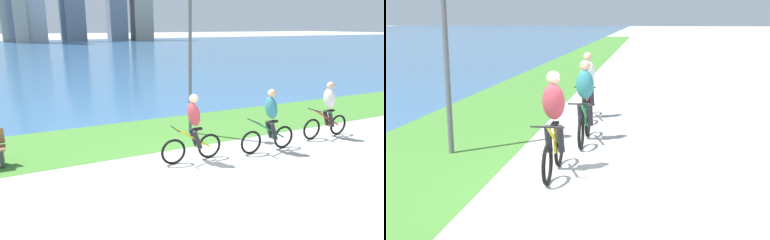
# 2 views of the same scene
# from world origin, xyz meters

# --- Properties ---
(ground_plane) EXTENTS (300.00, 300.00, 0.00)m
(ground_plane) POSITION_xyz_m (0.00, 0.00, 0.00)
(ground_plane) COLOR #B2AFA8
(grass_strip_bayside) EXTENTS (120.00, 3.29, 0.01)m
(grass_strip_bayside) POSITION_xyz_m (0.00, 3.57, 0.00)
(grass_strip_bayside) COLOR #478433
(grass_strip_bayside) RESTS_ON ground
(cyclist_lead) EXTENTS (1.61, 0.52, 1.68)m
(cyclist_lead) POSITION_xyz_m (0.36, 1.00, 0.84)
(cyclist_lead) COLOR black
(cyclist_lead) RESTS_ON ground
(cyclist_trailing) EXTENTS (1.69, 0.52, 1.67)m
(cyclist_trailing) POSITION_xyz_m (2.49, 0.77, 0.83)
(cyclist_trailing) COLOR black
(cyclist_trailing) RESTS_ON ground
(cyclist_distant_rear) EXTENTS (1.69, 0.52, 1.67)m
(cyclist_distant_rear) POSITION_xyz_m (4.78, 0.99, 0.83)
(cyclist_distant_rear) COLOR black
(cyclist_distant_rear) RESTS_ON ground
(lamppost_tall) EXTENTS (0.28, 0.28, 4.21)m
(lamppost_tall) POSITION_xyz_m (1.31, 3.14, 2.73)
(lamppost_tall) COLOR #595960
(lamppost_tall) RESTS_ON ground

